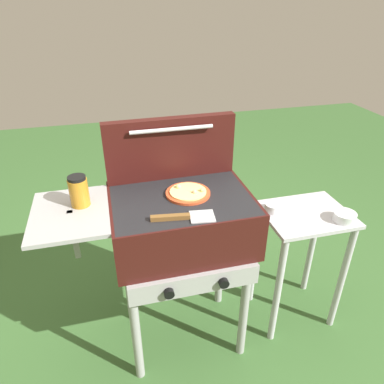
{
  "coord_description": "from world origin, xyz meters",
  "views": [
    {
      "loc": [
        -0.3,
        -1.34,
        1.7
      ],
      "look_at": [
        0.05,
        0.0,
        0.92
      ],
      "focal_mm": 33.1,
      "sensor_mm": 36.0,
      "label": 1
    }
  ],
  "objects": [
    {
      "name": "topping_bowl_near",
      "position": [
        0.8,
        -0.11,
        0.73
      ],
      "size": [
        0.11,
        0.11,
        0.04
      ],
      "color": "silver",
      "rests_on": "prep_table"
    },
    {
      "name": "topping_bowl_far",
      "position": [
        0.5,
        0.06,
        0.73
      ],
      "size": [
        0.09,
        0.09,
        0.04
      ],
      "color": "silver",
      "rests_on": "prep_table"
    },
    {
      "name": "grill",
      "position": [
        -0.01,
        -0.0,
        0.76
      ],
      "size": [
        0.96,
        0.53,
        0.9
      ],
      "color": "#38110F",
      "rests_on": "ground_plane"
    },
    {
      "name": "pizza_cheese",
      "position": [
        0.04,
        0.02,
        0.91
      ],
      "size": [
        0.2,
        0.2,
        0.03
      ],
      "color": "#C64723",
      "rests_on": "grill"
    },
    {
      "name": "sauce_jar",
      "position": [
        -0.43,
        0.05,
        0.97
      ],
      "size": [
        0.08,
        0.08,
        0.14
      ],
      "color": "#B77A1E",
      "rests_on": "grill"
    },
    {
      "name": "prep_table",
      "position": [
        0.66,
        0.0,
        0.51
      ],
      "size": [
        0.44,
        0.36,
        0.71
      ],
      "color": "#B2B2B7",
      "rests_on": "ground_plane"
    },
    {
      "name": "grill_lid_open",
      "position": [
        0.0,
        0.21,
        1.05
      ],
      "size": [
        0.63,
        0.09,
        0.3
      ],
      "color": "#38110F",
      "rests_on": "grill"
    },
    {
      "name": "spatula",
      "position": [
        -0.03,
        -0.17,
        0.91
      ],
      "size": [
        0.27,
        0.1,
        0.02
      ],
      "color": "#B7BABF",
      "rests_on": "grill"
    },
    {
      "name": "ground_plane",
      "position": [
        0.0,
        0.0,
        0.0
      ],
      "size": [
        8.0,
        8.0,
        0.0
      ],
      "primitive_type": "plane",
      "color": "#38602D"
    }
  ]
}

